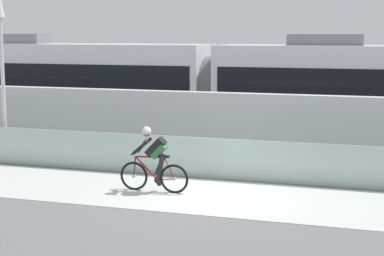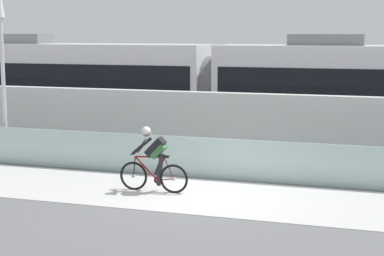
% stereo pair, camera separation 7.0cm
% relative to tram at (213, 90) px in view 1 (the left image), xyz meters
% --- Properties ---
extents(ground_plane, '(200.00, 200.00, 0.00)m').
position_rel_tram_xyz_m(ground_plane, '(1.66, -6.85, -1.89)').
color(ground_plane, slate).
extents(bike_path_deck, '(32.00, 3.20, 0.01)m').
position_rel_tram_xyz_m(bike_path_deck, '(1.66, -6.85, -1.89)').
color(bike_path_deck, silver).
rests_on(bike_path_deck, ground).
extents(glass_parapet, '(32.00, 0.05, 1.09)m').
position_rel_tram_xyz_m(glass_parapet, '(1.66, -5.00, -1.35)').
color(glass_parapet, '#ADC6C1').
rests_on(glass_parapet, ground).
extents(concrete_barrier_wall, '(32.00, 0.36, 2.13)m').
position_rel_tram_xyz_m(concrete_barrier_wall, '(1.66, -3.20, -0.83)').
color(concrete_barrier_wall, silver).
rests_on(concrete_barrier_wall, ground).
extents(tram_rail_near, '(32.00, 0.08, 0.01)m').
position_rel_tram_xyz_m(tram_rail_near, '(1.66, -0.72, -1.89)').
color(tram_rail_near, '#595654').
rests_on(tram_rail_near, ground).
extents(tram_rail_far, '(32.00, 0.08, 0.01)m').
position_rel_tram_xyz_m(tram_rail_far, '(1.66, 0.72, -1.89)').
color(tram_rail_far, '#595654').
rests_on(tram_rail_far, ground).
extents(tram, '(22.56, 2.54, 3.81)m').
position_rel_tram_xyz_m(tram, '(0.00, 0.00, 0.00)').
color(tram, silver).
rests_on(tram, ground).
extents(cyclist_on_bike, '(1.77, 0.58, 1.61)m').
position_rel_tram_xyz_m(cyclist_on_bike, '(0.41, -6.85, -1.11)').
color(cyclist_on_bike, black).
rests_on(cyclist_on_bike, ground).
extents(lamp_post_antenna, '(0.28, 0.28, 5.20)m').
position_rel_tram_xyz_m(lamp_post_antenna, '(-5.21, -4.70, 1.40)').
color(lamp_post_antenna, gray).
rests_on(lamp_post_antenna, ground).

